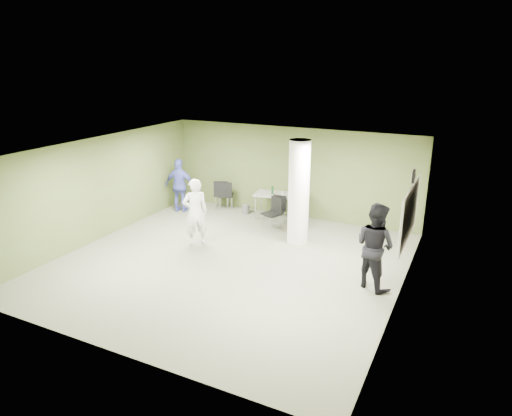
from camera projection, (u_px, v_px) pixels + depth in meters
The scene contains 17 objects.
floor at pixel (230, 263), 11.19m from camera, with size 8.00×8.00×0.00m, color #595A47.
ceiling at pixel (227, 150), 10.31m from camera, with size 8.00×8.00×0.00m, color white.
wall_back at pixel (292, 172), 14.16m from camera, with size 8.00×0.02×2.80m, color #4D5729.
wall_left at pixel (101, 188), 12.43m from camera, with size 0.02×8.00×2.80m, color #4D5729.
wall_right_cream at pixel (404, 236), 9.07m from camera, with size 0.02×8.00×2.80m, color beige.
column at pixel (299, 192), 12.04m from camera, with size 0.56×0.56×2.80m, color silver.
whiteboard at pixel (409, 213), 10.10m from camera, with size 0.05×2.30×1.30m.
wall_clock at pixel (413, 176), 9.83m from camera, with size 0.06×0.32×0.32m.
folding_table at pixel (281, 196), 14.04m from camera, with size 1.76×1.00×1.04m.
wastebasket at pixel (246, 209), 14.70m from camera, with size 0.25×0.25×0.29m, color #4C4C4C.
chair_back_left at pixel (221, 192), 15.01m from camera, with size 0.65×0.65×0.98m.
chair_back_right at pixel (225, 193), 14.96m from camera, with size 0.63×0.63×0.96m.
chair_table_left at pixel (273, 211), 13.33m from camera, with size 0.60×0.60×0.91m.
chair_table_right at pixel (278, 208), 13.66m from camera, with size 0.44×0.44×0.87m.
woman_white at pixel (195, 212), 12.04m from camera, with size 0.66×0.43×1.81m, color silver.
man_black at pixel (375, 246), 9.73m from camera, with size 0.93×0.73×1.92m, color black.
man_blue at pixel (180, 186), 14.67m from camera, with size 1.02×0.43×1.74m, color #454FAC.
Camera 1 is at (5.09, -8.87, 4.77)m, focal length 32.00 mm.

